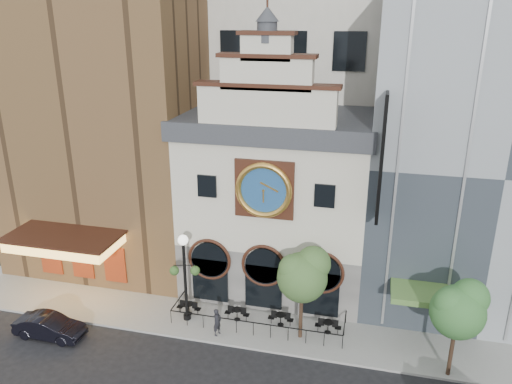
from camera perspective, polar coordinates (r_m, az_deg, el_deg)
The scene contains 15 objects.
ground at distance 30.40m, azimuth -0.89°, elevation -17.57°, with size 120.00×120.00×0.00m, color black.
sidewalk at distance 32.31m, azimuth 0.28°, elevation -14.85°, with size 44.00×5.00×0.15m, color gray.
clock_building at distance 33.89m, azimuth 2.42°, elevation -0.53°, with size 12.60×8.78×18.65m.
theater_building at distance 38.90m, azimuth -16.20°, elevation 10.39°, with size 14.00×15.60×25.00m.
retail_building at distance 35.00m, azimuth 24.66°, elevation 4.25°, with size 14.00×14.40×20.00m.
cafe_railing at distance 32.02m, azimuth 0.28°, elevation -14.08°, with size 10.60×2.60×0.90m, color black, non-canonical shape.
bistro_0 at distance 33.14m, azimuth -7.69°, elevation -12.96°, with size 1.58×0.68×0.90m.
bistro_1 at distance 32.34m, azimuth -2.18°, elevation -13.69°, with size 1.58×0.68×0.90m.
bistro_2 at distance 31.88m, azimuth 2.84°, elevation -14.24°, with size 1.58×0.68×0.90m.
bistro_3 at distance 31.50m, azimuth 8.23°, elevation -14.93°, with size 1.58×0.68×0.90m.
car_left at distance 33.39m, azimuth -22.53°, elevation -14.02°, with size 1.49×4.27×1.41m, color black.
pedestrian at distance 30.91m, azimuth -4.45°, elevation -14.61°, with size 0.63×0.41×1.73m, color black.
lamppost at distance 31.10m, azimuth -8.17°, elevation -8.63°, with size 1.82×0.91×5.82m.
tree_left at distance 28.97m, azimuth 5.43°, elevation -9.24°, with size 3.03×2.92×5.84m.
tree_right at distance 28.10m, azimuth 22.20°, elevation -12.17°, with size 2.91×2.80×5.61m.
Camera 1 is at (6.25, -23.33, 18.46)m, focal length 35.00 mm.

